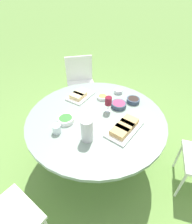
{
  "coord_description": "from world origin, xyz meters",
  "views": [
    {
      "loc": [
        0.81,
        1.13,
        1.93
      ],
      "look_at": [
        0.0,
        0.0,
        0.81
      ],
      "focal_mm": 28.0,
      "sensor_mm": 36.0,
      "label": 1
    }
  ],
  "objects_px": {
    "chair_near_right": "(80,80)",
    "dining_table": "(96,123)",
    "water_pitcher": "(87,130)",
    "wine_glass": "(108,101)"
  },
  "relations": [
    {
      "from": "chair_near_right",
      "to": "water_pitcher",
      "type": "distance_m",
      "value": 1.58
    },
    {
      "from": "chair_near_right",
      "to": "water_pitcher",
      "type": "bearing_deg",
      "value": 61.1
    },
    {
      "from": "water_pitcher",
      "to": "wine_glass",
      "type": "height_order",
      "value": "water_pitcher"
    },
    {
      "from": "chair_near_right",
      "to": "dining_table",
      "type": "bearing_deg",
      "value": 66.4
    },
    {
      "from": "dining_table",
      "to": "wine_glass",
      "type": "bearing_deg",
      "value": 179.77
    },
    {
      "from": "dining_table",
      "to": "water_pitcher",
      "type": "height_order",
      "value": "water_pitcher"
    },
    {
      "from": "water_pitcher",
      "to": "wine_glass",
      "type": "bearing_deg",
      "value": -152.61
    },
    {
      "from": "chair_near_right",
      "to": "water_pitcher",
      "type": "relative_size",
      "value": 3.96
    },
    {
      "from": "chair_near_right",
      "to": "water_pitcher",
      "type": "xyz_separation_m",
      "value": [
        0.75,
        1.35,
        0.34
      ]
    },
    {
      "from": "dining_table",
      "to": "chair_near_right",
      "type": "height_order",
      "value": "chair_near_right"
    }
  ]
}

